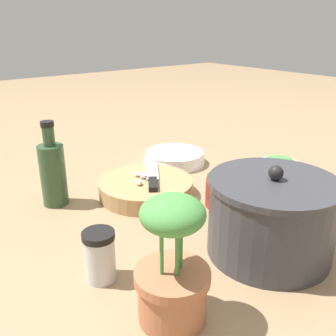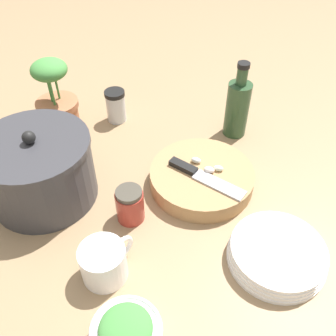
{
  "view_description": "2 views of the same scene",
  "coord_description": "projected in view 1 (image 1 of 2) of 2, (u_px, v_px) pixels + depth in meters",
  "views": [
    {
      "loc": [
        0.59,
        0.67,
        0.43
      ],
      "look_at": [
        0.03,
        -0.04,
        0.08
      ],
      "focal_mm": 40.0,
      "sensor_mm": 36.0,
      "label": 1
    },
    {
      "loc": [
        -0.56,
        -0.01,
        0.65
      ],
      "look_at": [
        0.04,
        0.0,
        0.08
      ],
      "focal_mm": 40.0,
      "sensor_mm": 36.0,
      "label": 2
    }
  ],
  "objects": [
    {
      "name": "honey_jar",
      "position": [
        218.0,
        191.0,
        0.93
      ],
      "size": [
        0.06,
        0.06,
        0.08
      ],
      "color": "#9E3328",
      "rests_on": "ground_plane"
    },
    {
      "name": "spice_jar",
      "position": [
        100.0,
        256.0,
        0.66
      ],
      "size": [
        0.06,
        0.06,
        0.1
      ],
      "color": "silver",
      "rests_on": "ground_plane"
    },
    {
      "name": "ground_plane",
      "position": [
        187.0,
        198.0,
        0.98
      ],
      "size": [
        5.0,
        5.0,
        0.0
      ],
      "primitive_type": "plane",
      "color": "#997A56"
    },
    {
      "name": "herb_bowl",
      "position": [
        279.0,
        168.0,
        1.1
      ],
      "size": [
        0.12,
        0.12,
        0.06
      ],
      "color": "white",
      "rests_on": "ground_plane"
    },
    {
      "name": "oil_bottle",
      "position": [
        53.0,
        172.0,
        0.92
      ],
      "size": [
        0.06,
        0.06,
        0.21
      ],
      "color": "#2D4C2D",
      "rests_on": "ground_plane"
    },
    {
      "name": "plate_stack",
      "position": [
        174.0,
        158.0,
        1.21
      ],
      "size": [
        0.2,
        0.2,
        0.04
      ],
      "color": "white",
      "rests_on": "ground_plane"
    },
    {
      "name": "chef_knife",
      "position": [
        152.0,
        177.0,
        0.99
      ],
      "size": [
        0.13,
        0.18,
        0.01
      ],
      "rotation": [
        0.0,
        0.0,
        2.53
      ],
      "color": "black",
      "rests_on": "cutting_board"
    },
    {
      "name": "garlic_cloves",
      "position": [
        140.0,
        177.0,
        0.98
      ],
      "size": [
        0.06,
        0.08,
        0.01
      ],
      "color": "silver",
      "rests_on": "cutting_board"
    },
    {
      "name": "potted_herb",
      "position": [
        172.0,
        271.0,
        0.55
      ],
      "size": [
        0.12,
        0.12,
        0.21
      ],
      "color": "#B26B47",
      "rests_on": "ground_plane"
    },
    {
      "name": "stock_pot",
      "position": [
        271.0,
        217.0,
        0.72
      ],
      "size": [
        0.25,
        0.25,
        0.19
      ],
      "color": "#38383D",
      "rests_on": "ground_plane"
    },
    {
      "name": "coffee_mug",
      "position": [
        266.0,
        182.0,
        0.98
      ],
      "size": [
        0.1,
        0.1,
        0.08
      ],
      "color": "white",
      "rests_on": "ground_plane"
    },
    {
      "name": "cutting_board",
      "position": [
        146.0,
        188.0,
        0.99
      ],
      "size": [
        0.25,
        0.25,
        0.04
      ],
      "color": "tan",
      "rests_on": "ground_plane"
    }
  ]
}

